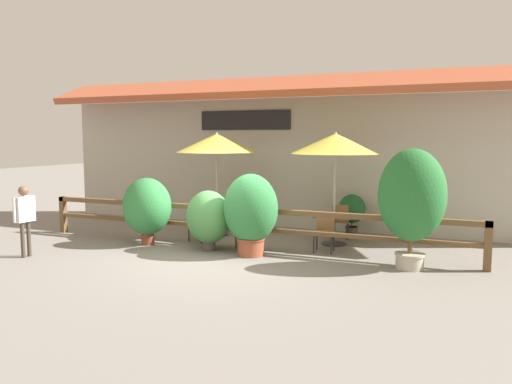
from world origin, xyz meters
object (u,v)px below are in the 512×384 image
object	(u,v)px
chair_near_wallside	(227,212)
potted_plant_tall_tropical	(208,218)
patio_umbrella_middle	(335,144)
potted_plant_corner_fern	(147,207)
dining_table_middle	(334,220)
chair_middle_streetside	(325,230)
potted_plant_broad_leaf	(251,211)
patio_umbrella_near	(217,143)
chair_near_streetside	(201,221)
pedestrian	(24,212)
potted_plant_entrance_palm	(412,198)
potted_plant_small_flowering	(352,210)
chair_middle_wallside	(340,219)
dining_table_near	(217,213)

from	to	relation	value
chair_near_wallside	potted_plant_tall_tropical	size ratio (longest dim) A/B	0.64
patio_umbrella_middle	potted_plant_corner_fern	bearing A→B (deg)	-157.61
dining_table_middle	chair_middle_streetside	distance (m)	0.78
patio_umbrella_middle	potted_plant_corner_fern	distance (m)	4.62
chair_middle_streetside	potted_plant_broad_leaf	distance (m)	1.73
patio_umbrella_near	chair_near_streetside	bearing A→B (deg)	-92.03
patio_umbrella_near	potted_plant_broad_leaf	distance (m)	2.80
chair_near_wallside	pedestrian	bearing A→B (deg)	69.48
chair_middle_streetside	potted_plant_entrance_palm	xyz separation A→B (m)	(1.89, -0.81, 0.90)
potted_plant_broad_leaf	potted_plant_small_flowering	distance (m)	3.41
patio_umbrella_near	potted_plant_broad_leaf	bearing A→B (deg)	-45.97
chair_middle_wallside	potted_plant_entrance_palm	distance (m)	3.16
potted_plant_entrance_palm	potted_plant_broad_leaf	size ratio (longest dim) A/B	1.32
potted_plant_corner_fern	potted_plant_entrance_palm	distance (m)	5.94
chair_near_wallside	potted_plant_tall_tropical	xyz separation A→B (m)	(0.71, -2.45, 0.26)
patio_umbrella_middle	chair_middle_streetside	xyz separation A→B (m)	(-0.02, -0.78, -1.88)
dining_table_near	potted_plant_corner_fern	distance (m)	1.96
dining_table_near	chair_near_streetside	world-z (taller)	chair_near_streetside
chair_near_streetside	chair_middle_streetside	world-z (taller)	same
patio_umbrella_near	potted_plant_broad_leaf	xyz separation A→B (m)	(1.68, -1.74, -1.41)
patio_umbrella_near	potted_plant_tall_tropical	world-z (taller)	patio_umbrella_near
chair_near_streetside	potted_plant_entrance_palm	distance (m)	5.11
patio_umbrella_near	chair_near_wallside	world-z (taller)	patio_umbrella_near
chair_middle_streetside	potted_plant_entrance_palm	bearing A→B (deg)	-28.69
chair_middle_streetside	potted_plant_tall_tropical	size ratio (longest dim) A/B	0.64
potted_plant_corner_fern	potted_plant_tall_tropical	xyz separation A→B (m)	(1.61, 0.01, -0.16)
chair_middle_wallside	pedestrian	size ratio (longest dim) A/B	0.57
dining_table_near	potted_plant_corner_fern	bearing A→B (deg)	-120.54
dining_table_middle	potted_plant_broad_leaf	distance (m)	2.26
chair_near_wallside	potted_plant_entrance_palm	size ratio (longest dim) A/B	0.37
chair_near_wallside	dining_table_middle	distance (m)	3.25
patio_umbrella_middle	dining_table_middle	size ratio (longest dim) A/B	2.49
dining_table_middle	potted_plant_tall_tropical	world-z (taller)	potted_plant_tall_tropical
chair_middle_streetside	potted_plant_small_flowering	xyz separation A→B (m)	(0.18, 2.06, 0.17)
potted_plant_corner_fern	potted_plant_small_flowering	bearing A→B (deg)	35.05
chair_near_streetside	chair_middle_wallside	bearing A→B (deg)	36.63
dining_table_near	chair_middle_wallside	distance (m)	3.14
chair_middle_streetside	potted_plant_broad_leaf	xyz separation A→B (m)	(-1.36, -0.96, 0.47)
chair_middle_streetside	potted_plant_entrance_palm	world-z (taller)	potted_plant_entrance_palm
dining_table_near	chair_middle_streetside	bearing A→B (deg)	-14.36
patio_umbrella_middle	chair_middle_wallside	bearing A→B (deg)	92.22
patio_umbrella_near	potted_plant_corner_fern	distance (m)	2.43
dining_table_near	pedestrian	distance (m)	4.55
chair_near_streetside	potted_plant_tall_tropical	world-z (taller)	potted_plant_tall_tropical
chair_near_streetside	potted_plant_tall_tropical	distance (m)	1.11
dining_table_middle	potted_plant_corner_fern	size ratio (longest dim) A/B	0.67
chair_middle_streetside	potted_plant_corner_fern	world-z (taller)	potted_plant_corner_fern
patio_umbrella_near	patio_umbrella_middle	world-z (taller)	same
dining_table_middle	pedestrian	world-z (taller)	pedestrian
patio_umbrella_near	potted_plant_tall_tropical	xyz separation A→B (m)	(0.62, -1.66, -1.63)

